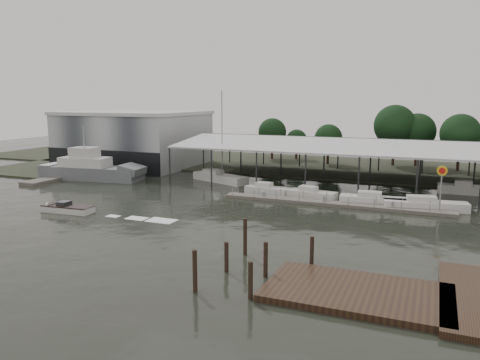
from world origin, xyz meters
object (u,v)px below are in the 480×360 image
at_px(grey_trawler, 92,170).
at_px(speedboat_underway, 64,208).
at_px(white_sailboat, 219,177).
at_px(shell_fuel_sign, 441,180).

distance_m(grey_trawler, speedboat_underway, 22.32).
distance_m(grey_trawler, white_sailboat, 20.81).
bearing_deg(white_sailboat, shell_fuel_sign, 4.90).
xyz_separation_m(white_sailboat, speedboat_underway, (-7.99, -25.09, -0.27)).
height_order(shell_fuel_sign, grey_trawler, grey_trawler).
relative_size(white_sailboat, speedboat_underway, 0.81).
bearing_deg(white_sailboat, grey_trawler, -140.80).
relative_size(shell_fuel_sign, grey_trawler, 0.31).
bearing_deg(grey_trawler, speedboat_underway, -65.29).
xyz_separation_m(shell_fuel_sign, white_sailboat, (-31.96, 9.73, -3.27)).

